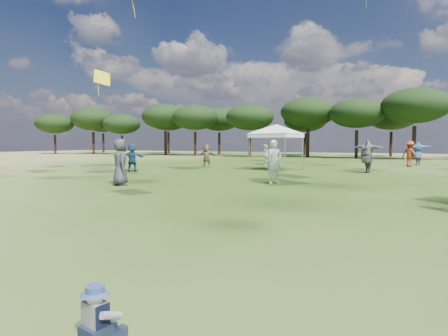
{
  "coord_description": "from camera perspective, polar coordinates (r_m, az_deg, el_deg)",
  "views": [
    {
      "loc": [
        2.12,
        -0.36,
        1.73
      ],
      "look_at": [
        0.04,
        4.02,
        1.4
      ],
      "focal_mm": 30.0,
      "sensor_mm": 36.0,
      "label": 1
    }
  ],
  "objects": [
    {
      "name": "tree_line",
      "position": [
        47.91,
        25.95,
        7.84
      ],
      "size": [
        108.78,
        17.63,
        7.77
      ],
      "color": "black",
      "rests_on": "ground"
    },
    {
      "name": "tent_left",
      "position": [
        24.39,
        7.97,
        6.3
      ],
      "size": [
        5.39,
        5.39,
        3.24
      ],
      "rotation": [
        0.0,
        0.0,
        -0.18
      ],
      "color": "gray",
      "rests_on": "ground"
    },
    {
      "name": "toddler",
      "position": [
        3.64,
        -18.69,
        -20.71
      ],
      "size": [
        0.37,
        0.4,
        0.51
      ],
      "rotation": [
        0.0,
        0.0,
        -0.19
      ],
      "color": "#161E33",
      "rests_on": "ground"
    },
    {
      "name": "festival_crowd",
      "position": [
        22.67,
        20.69,
        1.47
      ],
      "size": [
        28.56,
        23.54,
        1.92
      ],
      "color": "#A1331A",
      "rests_on": "ground"
    }
  ]
}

